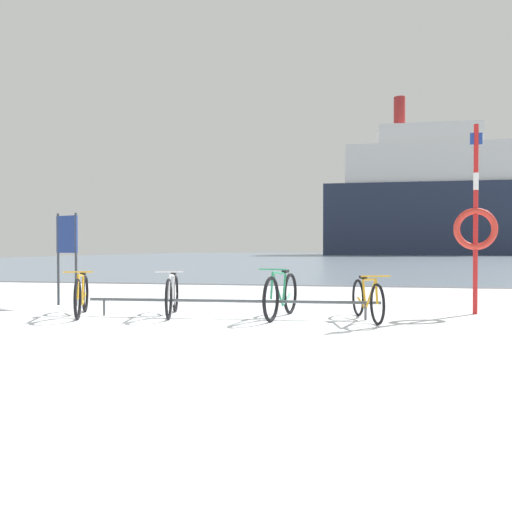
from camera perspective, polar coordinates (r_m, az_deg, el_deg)
ground at (r=59.49m, az=8.29°, el=-0.27°), size 80.00×132.00×0.08m
bike_rack at (r=8.44m, az=-2.89°, el=-5.15°), size 4.90×0.32×0.31m
bicycle_0 at (r=9.17m, az=-19.09°, el=-4.20°), size 0.74×1.60×0.78m
bicycle_1 at (r=8.79m, az=-9.44°, el=-4.37°), size 0.54×1.63×0.78m
bicycle_2 at (r=8.42m, az=2.86°, el=-4.44°), size 0.49×1.77×0.84m
bicycle_3 at (r=8.31m, az=12.44°, el=-4.79°), size 0.57×1.60×0.75m
info_sign at (r=10.85m, az=-20.57°, el=1.34°), size 0.54×0.19×1.86m
rescue_post at (r=9.66m, az=23.55°, el=3.31°), size 0.74×0.11×3.33m
ferry_ship at (r=91.82m, az=19.10°, el=5.82°), size 36.90×11.31×27.19m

